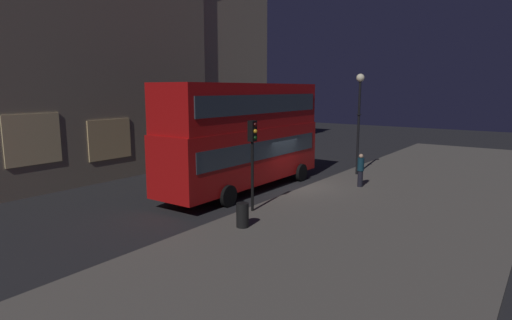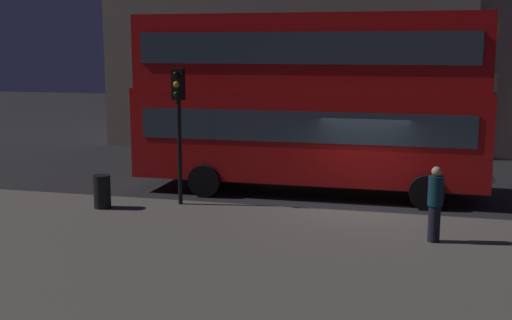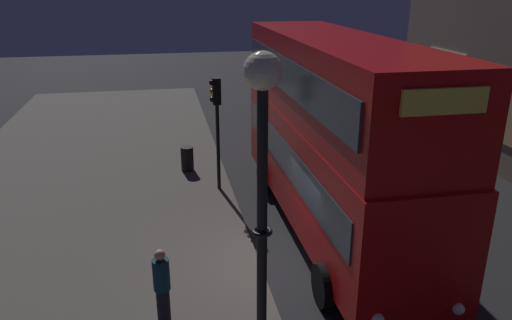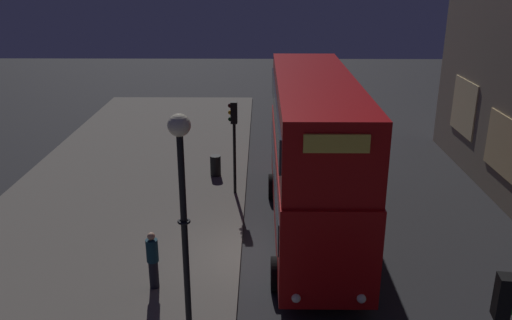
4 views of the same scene
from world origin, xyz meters
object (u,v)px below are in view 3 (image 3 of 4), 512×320
at_px(traffic_light_near_kerb, 217,110).
at_px(pedestrian, 162,287).
at_px(double_decker_bus, 332,127).
at_px(street_lamp, 262,190).
at_px(litter_bin, 187,159).

bearing_deg(traffic_light_near_kerb, pedestrian, -15.88).
height_order(double_decker_bus, street_lamp, street_lamp).
bearing_deg(traffic_light_near_kerb, double_decker_bus, 42.04).
relative_size(double_decker_bus, pedestrian, 6.18).
distance_m(double_decker_bus, litter_bin, 6.75).
distance_m(double_decker_bus, pedestrian, 6.39).
distance_m(double_decker_bus, traffic_light_near_kerb, 4.21).
xyz_separation_m(double_decker_bus, traffic_light_near_kerb, (-3.13, -2.81, -0.18)).
distance_m(pedestrian, litter_bin, 8.86).
height_order(traffic_light_near_kerb, street_lamp, street_lamp).
xyz_separation_m(double_decker_bus, street_lamp, (6.74, -3.36, 1.26)).
bearing_deg(pedestrian, traffic_light_near_kerb, -79.79).
bearing_deg(street_lamp, litter_bin, -178.14).
xyz_separation_m(traffic_light_near_kerb, pedestrian, (6.86, -1.96, -1.83)).
bearing_deg(litter_bin, street_lamp, 1.86).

